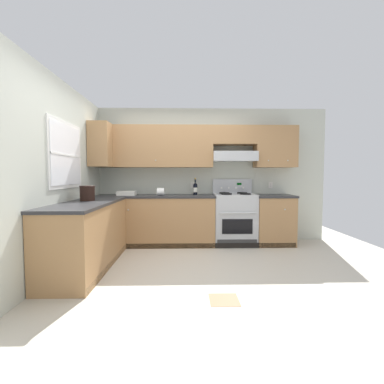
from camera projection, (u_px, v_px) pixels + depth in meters
name	position (u px, v px, depth m)	size (l,w,h in m)	color
ground_plane	(179.00, 267.00, 3.76)	(7.04, 7.04, 0.00)	beige
floor_accent_tile	(224.00, 300.00, 2.76)	(0.30, 0.30, 0.01)	olive
wall_back	(201.00, 164.00, 5.20)	(4.68, 0.57, 2.55)	beige
wall_left	(68.00, 170.00, 3.87)	(0.47, 4.00, 2.55)	beige
counter_back_run	(184.00, 220.00, 4.97)	(3.60, 0.65, 0.91)	#A87A4C
counter_left_run	(88.00, 235.00, 3.70)	(0.63, 1.91, 0.91)	#A87A4C
stove	(234.00, 218.00, 5.00)	(0.76, 0.62, 1.20)	#B7BABC
wine_bottle	(195.00, 188.00, 5.04)	(0.08, 0.08, 0.31)	black
bowl	(127.00, 194.00, 4.89)	(0.32, 0.23, 0.08)	white
bucket	(87.00, 193.00, 3.84)	(0.21, 0.21, 0.21)	black
paper_towel_roll	(161.00, 192.00, 4.84)	(0.13, 0.14, 0.14)	white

